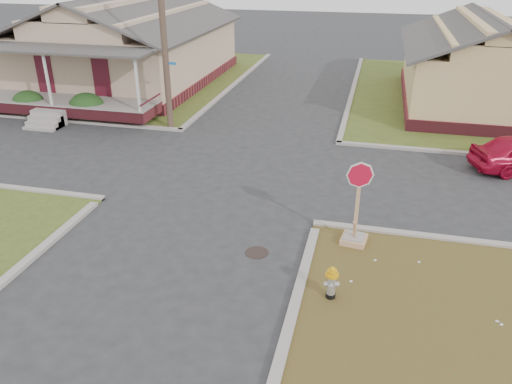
# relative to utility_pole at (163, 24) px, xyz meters

# --- Properties ---
(ground) EXTENTS (120.00, 120.00, 0.00)m
(ground) POSITION_rel_utility_pole_xyz_m (4.20, -8.90, -4.66)
(ground) COLOR #2A2A2C
(ground) RESTS_ON ground
(verge_far_left) EXTENTS (19.00, 19.00, 0.05)m
(verge_far_left) POSITION_rel_utility_pole_xyz_m (-8.80, 9.10, -4.64)
(verge_far_left) COLOR #3F4E1C
(verge_far_left) RESTS_ON ground
(curbs) EXTENTS (80.00, 40.00, 0.12)m
(curbs) POSITION_rel_utility_pole_xyz_m (4.20, -3.90, -4.66)
(curbs) COLOR gray
(curbs) RESTS_ON ground
(manhole) EXTENTS (0.64, 0.64, 0.01)m
(manhole) POSITION_rel_utility_pole_xyz_m (6.40, -9.40, -4.66)
(manhole) COLOR black
(manhole) RESTS_ON ground
(corner_house) EXTENTS (10.10, 15.50, 5.30)m
(corner_house) POSITION_rel_utility_pole_xyz_m (-5.80, 7.78, -2.38)
(corner_house) COLOR maroon
(corner_house) RESTS_ON ground
(side_house_yellow) EXTENTS (7.60, 11.60, 4.70)m
(side_house_yellow) POSITION_rel_utility_pole_xyz_m (14.20, 7.60, -2.47)
(side_house_yellow) COLOR maroon
(side_house_yellow) RESTS_ON ground
(utility_pole) EXTENTS (1.80, 0.28, 9.00)m
(utility_pole) POSITION_rel_utility_pole_xyz_m (0.00, 0.00, 0.00)
(utility_pole) COLOR #3D2C23
(utility_pole) RESTS_ON ground
(fire_hydrant) EXTENTS (0.32, 0.32, 0.85)m
(fire_hydrant) POSITION_rel_utility_pole_xyz_m (8.57, -10.93, -4.14)
(fire_hydrant) COLOR black
(fire_hydrant) RESTS_ON ground
(stop_sign) EXTENTS (0.70, 0.68, 2.46)m
(stop_sign) POSITION_rel_utility_pole_xyz_m (8.94, -8.29, -4.08)
(stop_sign) COLOR tan
(stop_sign) RESTS_ON ground
(hedge_left) EXTENTS (1.54, 1.27, 1.18)m
(hedge_left) POSITION_rel_utility_pole_xyz_m (-7.57, 0.17, -4.02)
(hedge_left) COLOR #183814
(hedge_left) RESTS_ON verge_far_left
(hedge_right) EXTENTS (1.60, 1.31, 1.22)m
(hedge_right) POSITION_rel_utility_pole_xyz_m (-4.37, 0.22, -4.00)
(hedge_right) COLOR #183814
(hedge_right) RESTS_ON verge_far_left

